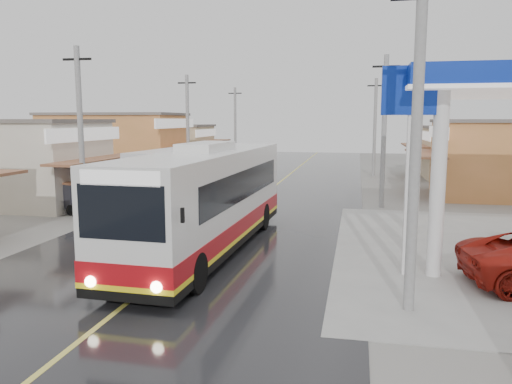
% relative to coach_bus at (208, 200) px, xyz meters
% --- Properties ---
extents(ground, '(120.00, 120.00, 0.00)m').
position_rel_coach_bus_xyz_m(ground, '(-0.52, -4.50, -1.86)').
color(ground, slate).
rests_on(ground, ground).
extents(road, '(12.00, 90.00, 0.02)m').
position_rel_coach_bus_xyz_m(road, '(-0.52, 10.50, -1.85)').
color(road, black).
rests_on(road, ground).
extents(centre_line, '(0.15, 90.00, 0.01)m').
position_rel_coach_bus_xyz_m(centre_line, '(-0.52, 10.50, -1.84)').
color(centre_line, '#D8CC4C').
rests_on(centre_line, road).
extents(shopfronts_left, '(11.00, 44.00, 5.20)m').
position_rel_coach_bus_xyz_m(shopfronts_left, '(-13.52, 13.50, -1.86)').
color(shopfronts_left, tan).
rests_on(shopfronts_left, ground).
extents(utility_poles_left, '(1.60, 50.00, 8.00)m').
position_rel_coach_bus_xyz_m(utility_poles_left, '(-7.52, 11.50, -1.86)').
color(utility_poles_left, gray).
rests_on(utility_poles_left, ground).
extents(utility_poles_right, '(1.60, 36.00, 8.00)m').
position_rel_coach_bus_xyz_m(utility_poles_right, '(6.48, 10.50, -1.86)').
color(utility_poles_right, gray).
rests_on(utility_poles_right, ground).
extents(coach_bus, '(3.22, 12.46, 3.86)m').
position_rel_coach_bus_xyz_m(coach_bus, '(0.00, 0.00, 0.00)').
color(coach_bus, silver).
rests_on(coach_bus, road).
extents(second_bus, '(3.09, 9.19, 3.00)m').
position_rel_coach_bus_xyz_m(second_bus, '(-4.84, 10.44, -0.25)').
color(second_bus, silver).
rests_on(second_bus, road).
extents(cyclist, '(1.04, 1.91, 1.96)m').
position_rel_coach_bus_xyz_m(cyclist, '(-5.14, 4.73, -1.22)').
color(cyclist, black).
rests_on(cyclist, ground).
extents(tricycle_near, '(2.03, 2.45, 1.60)m').
position_rel_coach_bus_xyz_m(tricycle_near, '(-8.71, 6.02, -0.95)').
color(tricycle_near, '#26262D').
rests_on(tricycle_near, ground).
extents(tyre_stack, '(0.96, 0.96, 0.49)m').
position_rel_coach_bus_xyz_m(tyre_stack, '(-6.07, 2.71, -1.62)').
color(tyre_stack, black).
rests_on(tyre_stack, ground).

